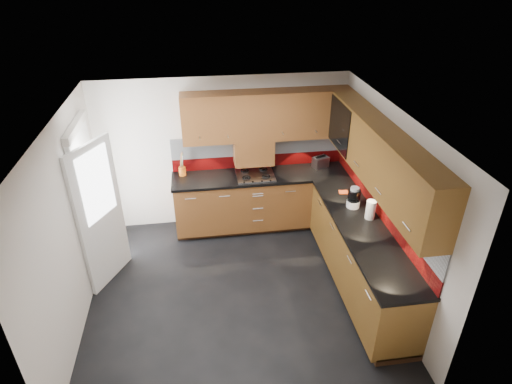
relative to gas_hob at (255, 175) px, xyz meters
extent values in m
cube|color=black|center=(-0.45, -1.47, -0.96)|extent=(4.00, 3.80, 0.02)
cube|color=white|center=(-0.45, -1.47, 1.50)|extent=(4.00, 3.80, 0.10)
cube|color=beige|center=(-0.45, 0.37, 0.25)|extent=(4.00, 0.08, 2.64)
cube|color=beige|center=(-0.45, -3.31, 0.25)|extent=(4.00, 0.08, 2.64)
cube|color=beige|center=(-2.39, -1.47, 0.25)|extent=(0.08, 3.80, 2.64)
cube|color=beige|center=(1.49, -1.47, 0.25)|extent=(0.08, 3.80, 2.64)
cube|color=#5E3615|center=(0.10, 0.03, -0.48)|extent=(2.70, 0.60, 0.95)
cube|color=brown|center=(1.15, -1.57, -0.48)|extent=(0.60, 2.60, 0.95)
cube|color=#3A2010|center=(0.10, 0.06, -0.90)|extent=(2.70, 0.54, 0.10)
cube|color=#3A2010|center=(1.18, -1.57, -0.90)|extent=(0.54, 2.60, 0.10)
cube|color=black|center=(0.09, 0.02, -0.03)|extent=(2.72, 0.62, 0.04)
cube|color=black|center=(1.14, -1.59, -0.03)|extent=(0.62, 2.60, 0.04)
cube|color=maroon|center=(0.10, 0.32, 0.09)|extent=(2.70, 0.02, 0.20)
cube|color=silver|center=(0.10, 0.32, 0.36)|extent=(2.70, 0.02, 0.34)
cube|color=maroon|center=(1.44, -1.27, 0.09)|extent=(0.02, 3.20, 0.20)
cube|color=silver|center=(1.44, -1.27, 0.36)|extent=(0.02, 3.20, 0.34)
cube|color=#5E3615|center=(0.20, 0.17, 0.89)|extent=(2.50, 0.33, 0.72)
cube|color=brown|center=(1.28, -1.43, 0.89)|extent=(0.33, 2.87, 0.72)
cube|color=silver|center=(0.05, -0.01, 0.68)|extent=(1.80, 0.01, 0.16)
cube|color=silver|center=(1.11, -1.47, 0.68)|extent=(0.01, 2.00, 0.16)
cube|color=#5E3615|center=(0.00, 0.17, 0.33)|extent=(0.60, 0.33, 0.40)
cube|color=black|center=(1.11, -0.40, 0.89)|extent=(0.01, 0.80, 0.66)
cube|color=#FFD18C|center=(1.42, -0.40, 0.89)|extent=(0.01, 0.76, 0.64)
cube|color=black|center=(1.28, -0.40, 0.91)|extent=(0.29, 0.76, 0.01)
cylinder|color=black|center=(1.28, -0.65, 1.01)|extent=(0.07, 0.07, 0.16)
cylinder|color=black|center=(1.28, -0.50, 1.01)|extent=(0.07, 0.07, 0.16)
cylinder|color=white|center=(1.28, -0.35, 1.01)|extent=(0.07, 0.07, 0.16)
cylinder|color=black|center=(1.28, -0.20, 1.01)|extent=(0.07, 0.07, 0.16)
cube|color=white|center=(-2.31, -0.57, 0.07)|extent=(0.06, 0.95, 2.04)
cube|color=white|center=(-2.13, -0.92, 0.05)|extent=(0.42, 0.73, 1.98)
cube|color=white|center=(-2.10, -0.92, 0.50)|extent=(0.28, 0.50, 0.90)
cube|color=silver|center=(0.00, 0.01, 0.00)|extent=(0.57, 0.50, 0.02)
torus|color=black|center=(-0.15, -0.11, 0.02)|extent=(0.13, 0.13, 0.02)
torus|color=black|center=(0.15, -0.11, 0.02)|extent=(0.13, 0.13, 0.02)
torus|color=black|center=(-0.15, 0.13, 0.02)|extent=(0.13, 0.13, 0.02)
torus|color=black|center=(0.15, 0.13, 0.02)|extent=(0.13, 0.13, 0.02)
cube|color=black|center=(0.00, -0.23, 0.01)|extent=(0.44, 0.04, 0.02)
cylinder|color=orange|center=(-1.10, 0.18, 0.05)|extent=(0.11, 0.11, 0.13)
cylinder|color=#95613B|center=(-1.09, 0.20, 0.22)|extent=(0.05, 0.03, 0.27)
cylinder|color=#95613B|center=(-1.09, 0.20, 0.21)|extent=(0.04, 0.04, 0.25)
cylinder|color=#95613B|center=(-1.10, 0.20, 0.23)|extent=(0.06, 0.01, 0.28)
cylinder|color=#95613B|center=(-1.08, 0.19, 0.20)|extent=(0.03, 0.05, 0.23)
cylinder|color=#95613B|center=(-1.11, 0.20, 0.21)|extent=(0.05, 0.04, 0.26)
cube|color=silver|center=(1.07, 0.15, 0.07)|extent=(0.28, 0.23, 0.17)
cube|color=black|center=(1.07, 0.15, 0.16)|extent=(0.18, 0.09, 0.01)
cube|color=black|center=(1.07, 0.19, 0.16)|extent=(0.18, 0.09, 0.01)
cylinder|color=white|center=(1.17, -1.08, 0.03)|extent=(0.18, 0.18, 0.10)
cylinder|color=black|center=(1.17, -1.08, 0.16)|extent=(0.17, 0.17, 0.16)
cylinder|color=white|center=(1.17, -1.08, 0.26)|extent=(0.12, 0.12, 0.04)
cylinder|color=white|center=(1.29, -1.38, 0.11)|extent=(0.14, 0.14, 0.26)
cube|color=#F7511B|center=(1.17, -0.70, -0.01)|extent=(0.14, 0.13, 0.01)
camera|label=1|loc=(-0.83, -5.74, 3.02)|focal=30.00mm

